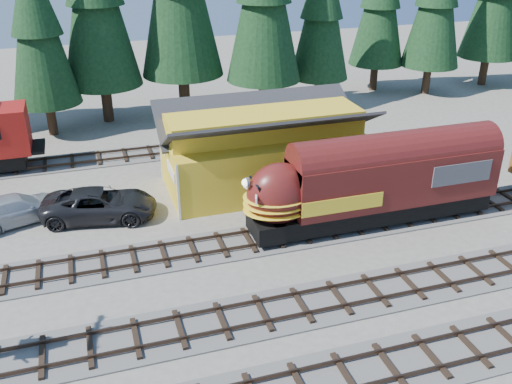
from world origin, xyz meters
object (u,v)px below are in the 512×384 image
object	(u,v)px
pickup_truck_a	(100,204)
pickup_truck_b	(16,209)
depot	(264,142)
locomotive	(368,186)

from	to	relation	value
pickup_truck_a	pickup_truck_b	distance (m)	4.58
pickup_truck_a	pickup_truck_b	bearing A→B (deg)	88.43
depot	locomotive	size ratio (longest dim) A/B	0.88
depot	pickup_truck_b	size ratio (longest dim) A/B	2.32
locomotive	pickup_truck_b	xyz separation A→B (m)	(-18.45, 6.10, -1.54)
pickup_truck_b	locomotive	bearing A→B (deg)	-128.26
depot	pickup_truck_b	world-z (taller)	depot
depot	pickup_truck_a	xyz separation A→B (m)	(-10.23, -1.40, -2.09)
locomotive	pickup_truck_a	xyz separation A→B (m)	(-13.98, 5.10, -1.46)
pickup_truck_b	pickup_truck_a	bearing A→B (deg)	-122.55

